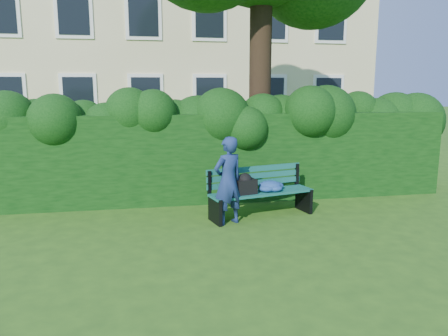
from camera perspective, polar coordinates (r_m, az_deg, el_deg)
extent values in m
plane|color=#2A5117|center=(7.21, 0.89, -8.31)|extent=(80.00, 80.00, 0.00)
cube|color=#C7BD85|center=(21.05, -7.18, 20.54)|extent=(16.00, 8.00, 12.00)
cube|color=white|center=(17.30, -26.44, 8.39)|extent=(1.30, 0.08, 1.60)
cube|color=black|center=(17.26, -26.48, 8.38)|extent=(1.05, 0.04, 1.35)
cube|color=white|center=(16.82, -18.47, 8.91)|extent=(1.30, 0.08, 1.60)
cube|color=black|center=(16.78, -18.48, 8.91)|extent=(1.05, 0.04, 1.35)
cube|color=white|center=(16.67, -10.16, 9.27)|extent=(1.30, 0.08, 1.60)
cube|color=black|center=(16.63, -10.16, 9.27)|extent=(1.05, 0.04, 1.35)
cube|color=white|center=(16.86, -1.87, 9.45)|extent=(1.30, 0.08, 1.60)
cube|color=black|center=(16.82, -1.85, 9.44)|extent=(1.05, 0.04, 1.35)
cube|color=white|center=(17.39, 6.07, 9.43)|extent=(1.30, 0.08, 1.60)
cube|color=black|center=(17.35, 6.11, 9.42)|extent=(1.05, 0.04, 1.35)
cube|color=white|center=(18.22, 13.42, 9.25)|extent=(1.30, 0.08, 1.60)
cube|color=black|center=(18.18, 13.47, 9.25)|extent=(1.05, 0.04, 1.35)
cube|color=white|center=(17.47, -27.23, 17.58)|extent=(1.30, 0.08, 1.60)
cube|color=white|center=(16.99, -19.04, 18.38)|extent=(1.30, 0.08, 1.60)
cube|color=black|center=(16.95, -19.06, 18.40)|extent=(1.05, 0.04, 1.35)
cube|color=white|center=(16.85, -10.49, 18.83)|extent=(1.30, 0.08, 1.60)
cube|color=black|center=(16.81, -10.49, 18.85)|extent=(1.05, 0.04, 1.35)
cube|color=white|center=(17.04, -1.93, 18.90)|extent=(1.30, 0.08, 1.60)
cube|color=black|center=(17.00, -1.91, 18.92)|extent=(1.05, 0.04, 1.35)
cube|color=white|center=(17.56, 6.26, 18.60)|extent=(1.30, 0.08, 1.60)
cube|color=black|center=(17.52, 6.30, 18.62)|extent=(1.05, 0.04, 1.35)
cube|color=white|center=(18.38, 13.81, 18.00)|extent=(1.30, 0.08, 1.60)
cube|color=black|center=(18.35, 13.87, 18.02)|extent=(1.05, 0.04, 1.35)
cube|color=black|center=(9.10, -1.85, 1.51)|extent=(10.00, 1.00, 1.80)
cylinder|color=black|center=(9.70, 4.76, 12.92)|extent=(0.47, 0.47, 5.47)
cube|color=#10544D|center=(7.76, 5.58, -3.52)|extent=(1.90, 0.54, 0.04)
cube|color=#10544D|center=(7.86, 5.15, -3.33)|extent=(1.90, 0.54, 0.04)
cube|color=#10544D|center=(7.97, 4.73, -3.14)|extent=(1.90, 0.54, 0.04)
cube|color=#10544D|center=(8.07, 4.33, -2.95)|extent=(1.90, 0.54, 0.04)
cube|color=#10544D|center=(8.11, 4.07, -1.94)|extent=(1.88, 0.48, 0.10)
cube|color=#10544D|center=(8.09, 4.05, -1.03)|extent=(1.88, 0.48, 0.10)
cube|color=#10544D|center=(8.07, 4.03, -0.11)|extent=(1.88, 0.48, 0.10)
cube|color=black|center=(7.59, -1.17, -5.60)|extent=(0.17, 0.50, 0.44)
cube|color=black|center=(7.72, -1.93, -2.03)|extent=(0.07, 0.07, 0.45)
cube|color=black|center=(7.49, -1.03, -4.08)|extent=(0.16, 0.42, 0.05)
cube|color=black|center=(8.44, 10.38, -4.11)|extent=(0.17, 0.50, 0.44)
cube|color=black|center=(8.55, 9.50, -0.92)|extent=(0.07, 0.07, 0.45)
cube|color=black|center=(8.35, 10.62, -2.72)|extent=(0.16, 0.42, 0.05)
cube|color=white|center=(7.64, 1.73, -3.48)|extent=(0.21, 0.17, 0.02)
cube|color=black|center=(7.73, 2.75, -2.41)|extent=(0.42, 0.35, 0.26)
imported|color=navy|center=(7.42, 0.54, -1.68)|extent=(0.65, 0.56, 1.52)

